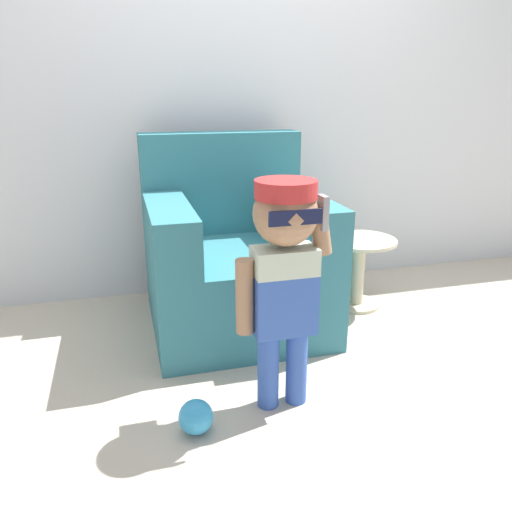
{
  "coord_description": "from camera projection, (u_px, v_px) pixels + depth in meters",
  "views": [
    {
      "loc": [
        -0.77,
        -2.49,
        1.26
      ],
      "look_at": [
        -0.19,
        -0.38,
        0.53
      ],
      "focal_mm": 35.0,
      "sensor_mm": 36.0,
      "label": 1
    }
  ],
  "objects": [
    {
      "name": "side_table",
      "position": [
        358.0,
        266.0,
        2.99
      ],
      "size": [
        0.43,
        0.43,
        0.43
      ],
      "color": "beige",
      "rests_on": "ground_plane"
    },
    {
      "name": "ground_plane",
      "position": [
        270.0,
        320.0,
        2.87
      ],
      "size": [
        10.0,
        10.0,
        0.0
      ],
      "primitive_type": "plane",
      "color": "#BCB29E"
    },
    {
      "name": "wall_back",
      "position": [
        242.0,
        83.0,
        3.04
      ],
      "size": [
        10.0,
        0.05,
        2.6
      ],
      "color": "silver",
      "rests_on": "ground_plane"
    },
    {
      "name": "person_child",
      "position": [
        284.0,
        262.0,
        1.92
      ],
      "size": [
        0.39,
        0.29,
        0.95
      ],
      "color": "#3356AD",
      "rests_on": "ground_plane"
    },
    {
      "name": "toy_ball",
      "position": [
        196.0,
        417.0,
        1.91
      ],
      "size": [
        0.13,
        0.13,
        0.13
      ],
      "color": "#3399D1",
      "rests_on": "ground_plane"
    },
    {
      "name": "armchair",
      "position": [
        234.0,
        259.0,
        2.76
      ],
      "size": [
        0.92,
        0.93,
        1.03
      ],
      "color": "teal",
      "rests_on": "ground_plane"
    }
  ]
}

